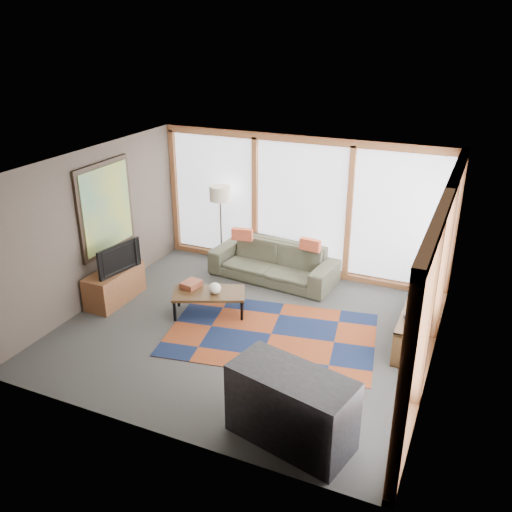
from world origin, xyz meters
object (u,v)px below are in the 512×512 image
at_px(coffee_table, 209,303).
at_px(bookshelf, 417,318).
at_px(floor_lamp, 221,226).
at_px(tv_console, 115,285).
at_px(television, 116,257).
at_px(bar_counter, 291,407).
at_px(sofa, 273,262).

relative_size(coffee_table, bookshelf, 0.55).
height_order(coffee_table, bookshelf, bookshelf).
relative_size(floor_lamp, tv_console, 1.41).
height_order(floor_lamp, coffee_table, floor_lamp).
bearing_deg(television, bar_counter, -105.36).
bearing_deg(coffee_table, television, -171.40).
bearing_deg(coffee_table, bookshelf, 12.79).
bearing_deg(television, floor_lamp, -10.85).
bearing_deg(floor_lamp, coffee_table, -68.71).
xyz_separation_m(floor_lamp, bookshelf, (3.92, -1.14, -0.53)).
bearing_deg(floor_lamp, tv_console, -114.75).
xyz_separation_m(bookshelf, television, (-4.80, -0.97, 0.55)).
distance_m(sofa, television, 2.83).
distance_m(bookshelf, tv_console, 4.99).
height_order(coffee_table, television, television).
bearing_deg(tv_console, floor_lamp, 65.25).
bearing_deg(sofa, floor_lamp, 174.69).
xyz_separation_m(floor_lamp, bar_counter, (2.97, -4.08, -0.35)).
xyz_separation_m(television, bar_counter, (3.85, -1.98, -0.37)).
bearing_deg(tv_console, bar_counter, -26.67).
bearing_deg(television, coffee_table, -69.57).
bearing_deg(tv_console, sofa, 40.92).
distance_m(television, bar_counter, 4.34).
relative_size(sofa, television, 2.65).
bearing_deg(bookshelf, tv_console, -168.81).
distance_m(floor_lamp, television, 2.28).
bearing_deg(television, sofa, -36.02).
bearing_deg(coffee_table, bar_counter, -44.71).
xyz_separation_m(sofa, coffee_table, (-0.46, -1.63, -0.15)).
height_order(tv_console, bar_counter, bar_counter).
height_order(sofa, tv_console, sofa).
distance_m(bookshelf, bar_counter, 3.10).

